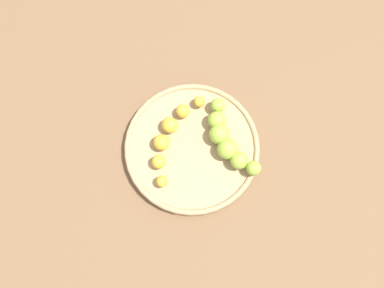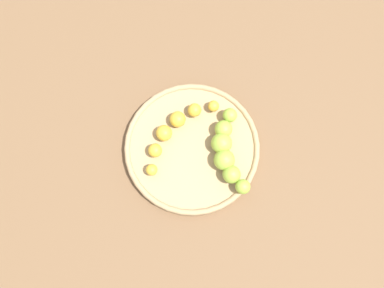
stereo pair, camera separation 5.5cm
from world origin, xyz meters
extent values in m
plane|color=brown|center=(0.00, 0.00, 0.00)|extent=(2.40, 2.40, 0.00)
cylinder|color=#A08259|center=(0.00, 0.00, 0.01)|extent=(0.24, 0.24, 0.02)
torus|color=#A08259|center=(0.00, 0.00, 0.02)|extent=(0.24, 0.24, 0.01)
sphere|color=#8CAD38|center=(-0.07, -0.05, 0.04)|extent=(0.03, 0.03, 0.03)
sphere|color=#8CAD38|center=(-0.06, -0.03, 0.04)|extent=(0.03, 0.03, 0.03)
sphere|color=#8CAD38|center=(-0.05, 0.00, 0.04)|extent=(0.04, 0.04, 0.04)
sphere|color=#8CAD38|center=(-0.05, 0.03, 0.04)|extent=(0.04, 0.04, 0.04)
sphere|color=#8CAD38|center=(-0.06, 0.05, 0.04)|extent=(0.03, 0.03, 0.03)
sphere|color=#8CAD38|center=(-0.08, 0.08, 0.04)|extent=(0.03, 0.03, 0.03)
sphere|color=gold|center=(-0.04, -0.07, 0.03)|extent=(0.02, 0.02, 0.02)
sphere|color=gold|center=(-0.01, -0.06, 0.03)|extent=(0.02, 0.02, 0.02)
sphere|color=gold|center=(0.02, -0.05, 0.03)|extent=(0.03, 0.03, 0.03)
sphere|color=gold|center=(0.05, -0.02, 0.03)|extent=(0.03, 0.03, 0.03)
sphere|color=gold|center=(0.06, 0.01, 0.03)|extent=(0.02, 0.02, 0.02)
sphere|color=gold|center=(0.07, 0.04, 0.03)|extent=(0.02, 0.02, 0.02)
camera|label=1|loc=(0.06, 0.16, 0.67)|focal=36.25mm
camera|label=2|loc=(0.01, 0.17, 0.67)|focal=36.25mm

